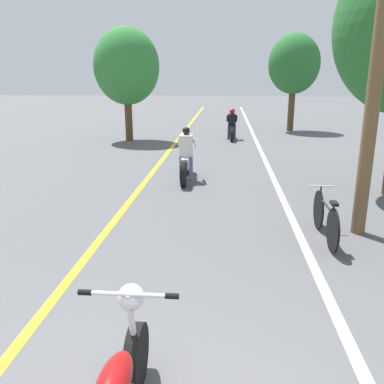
% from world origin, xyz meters
% --- Properties ---
extents(lane_stripe_center, '(0.14, 48.00, 0.01)m').
position_xyz_m(lane_stripe_center, '(-1.70, 12.63, 0.00)').
color(lane_stripe_center, yellow).
rests_on(lane_stripe_center, ground).
extents(lane_stripe_edge, '(0.14, 48.00, 0.01)m').
position_xyz_m(lane_stripe_edge, '(1.78, 12.63, 0.00)').
color(lane_stripe_edge, white).
rests_on(lane_stripe_edge, ground).
extents(utility_pole, '(1.10, 0.24, 6.03)m').
position_xyz_m(utility_pole, '(2.85, 5.37, 3.10)').
color(utility_pole, brown).
rests_on(utility_pole, ground).
extents(roadside_tree_right_far, '(2.57, 2.31, 4.82)m').
position_xyz_m(roadside_tree_right_far, '(3.77, 19.91, 3.31)').
color(roadside_tree_right_far, '#513A23').
rests_on(roadside_tree_right_far, ground).
extents(roadside_tree_left, '(2.78, 2.50, 4.74)m').
position_xyz_m(roadside_tree_left, '(-3.81, 15.90, 3.12)').
color(roadside_tree_left, '#513A23').
rests_on(roadside_tree_left, ground).
extents(motorcycle_rider_lead, '(0.50, 2.10, 1.44)m').
position_xyz_m(motorcycle_rider_lead, '(-0.62, 8.98, 0.54)').
color(motorcycle_rider_lead, black).
rests_on(motorcycle_rider_lead, ground).
extents(motorcycle_rider_far, '(0.50, 2.01, 1.37)m').
position_xyz_m(motorcycle_rider_far, '(0.70, 16.60, 0.52)').
color(motorcycle_rider_far, black).
rests_on(motorcycle_rider_far, ground).
extents(bicycle_parked, '(0.44, 1.77, 0.84)m').
position_xyz_m(bicycle_parked, '(2.16, 5.00, 0.38)').
color(bicycle_parked, black).
rests_on(bicycle_parked, ground).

